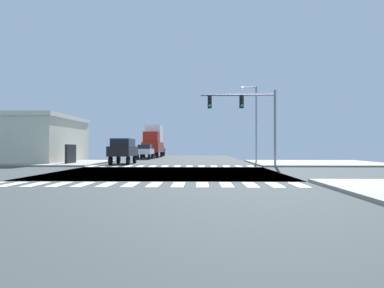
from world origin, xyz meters
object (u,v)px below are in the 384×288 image
Objects in this scene: bank_building at (15,139)px; street_lamp at (254,117)px; box_truck_leading_1 at (153,140)px; suv_queued_1 at (123,149)px; traffic_signal_mast at (245,110)px; sedan_farside_2 at (159,150)px; sedan_crossing_3 at (145,151)px.

street_lamp is at bearing 0.65° from bank_building.
suv_queued_1 is at bearing 90.00° from box_truck_leading_1.
bank_building is 2.91× the size of suv_queued_1.
suv_queued_1 is (11.70, -3.16, -0.97)m from bank_building.
traffic_signal_mast is 1.43× the size of sedan_farside_2.
bank_building is 3.11× the size of sedan_crossing_3.
street_lamp is at bearing 116.26° from sedan_farside_2.
box_truck_leading_1 is (-12.53, 17.89, -2.06)m from street_lamp.
box_truck_leading_1 reaches higher than sedan_crossing_3.
traffic_signal_mast is 0.85× the size of box_truck_leading_1.
sedan_crossing_3 is at bearing 121.46° from traffic_signal_mast.
sedan_farside_2 is 0.93× the size of suv_queued_1.
bank_building is 28.24m from sedan_farside_2.
traffic_signal_mast is 34.96m from sedan_farside_2.
bank_building is 3.11× the size of sedan_farside_2.
sedan_crossing_3 is at bearing 141.67° from street_lamp.
sedan_farside_2 is 1.00× the size of sedan_crossing_3.
traffic_signal_mast is 0.80× the size of street_lamp.
sedan_crossing_3 is 0.93× the size of suv_queued_1.
box_truck_leading_1 is (-0.00, 7.98, 1.45)m from sedan_crossing_3.
sedan_farside_2 is 7.65m from box_truck_leading_1.
bank_building reaches higher than sedan_crossing_3.
suv_queued_1 is 0.64× the size of box_truck_leading_1.
street_lamp is at bearing -164.68° from suv_queued_1.
box_truck_leading_1 reaches higher than suv_queued_1.
sedan_crossing_3 is at bearing -90.00° from suv_queued_1.
street_lamp is 24.34m from bank_building.
sedan_crossing_3 is at bearing 41.03° from bank_building.
sedan_farside_2 is (11.70, 25.67, -1.25)m from bank_building.
traffic_signal_mast is at bearing 158.45° from suv_queued_1.
bank_building is 21.61m from box_truck_leading_1.
traffic_signal_mast is at bearing 112.83° from box_truck_leading_1.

